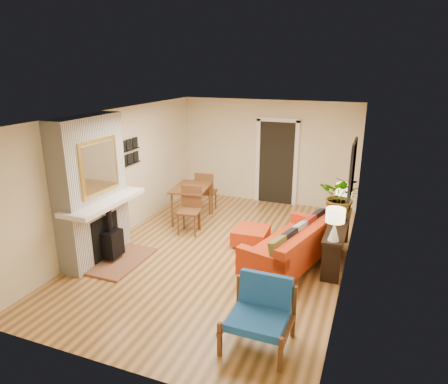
{
  "coord_description": "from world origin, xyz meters",
  "views": [
    {
      "loc": [
        2.56,
        -6.38,
        3.4
      ],
      "look_at": [
        0.0,
        0.2,
        1.15
      ],
      "focal_mm": 32.0,
      "sensor_mm": 36.0,
      "label": 1
    }
  ],
  "objects_px": {
    "blue_chair": "(261,309)",
    "dining_table": "(195,194)",
    "console_table": "(338,231)",
    "lamp_far": "(344,194)",
    "ottoman": "(251,235)",
    "lamp_near": "(335,221)",
    "houseplant": "(341,197)",
    "sofa": "(294,246)"
  },
  "relations": [
    {
      "from": "dining_table",
      "to": "lamp_far",
      "type": "bearing_deg",
      "value": -2.92
    },
    {
      "from": "lamp_far",
      "to": "houseplant",
      "type": "distance_m",
      "value": 0.4
    },
    {
      "from": "sofa",
      "to": "console_table",
      "type": "distance_m",
      "value": 0.85
    },
    {
      "from": "dining_table",
      "to": "houseplant",
      "type": "distance_m",
      "value": 3.28
    },
    {
      "from": "sofa",
      "to": "blue_chair",
      "type": "distance_m",
      "value": 2.17
    },
    {
      "from": "ottoman",
      "to": "lamp_far",
      "type": "xyz_separation_m",
      "value": [
        1.64,
        0.58,
        0.87
      ]
    },
    {
      "from": "sofa",
      "to": "blue_chair",
      "type": "height_order",
      "value": "blue_chair"
    },
    {
      "from": "dining_table",
      "to": "lamp_far",
      "type": "distance_m",
      "value": 3.23
    },
    {
      "from": "sofa",
      "to": "console_table",
      "type": "xyz_separation_m",
      "value": [
        0.68,
        0.46,
        0.21
      ]
    },
    {
      "from": "lamp_near",
      "to": "houseplant",
      "type": "height_order",
      "value": "houseplant"
    },
    {
      "from": "console_table",
      "to": "lamp_near",
      "type": "xyz_separation_m",
      "value": [
        0.0,
        -0.78,
        0.49
      ]
    },
    {
      "from": "blue_chair",
      "to": "houseplant",
      "type": "height_order",
      "value": "houseplant"
    },
    {
      "from": "blue_chair",
      "to": "dining_table",
      "type": "bearing_deg",
      "value": 126.4
    },
    {
      "from": "ottoman",
      "to": "lamp_far",
      "type": "height_order",
      "value": "lamp_far"
    },
    {
      "from": "blue_chair",
      "to": "dining_table",
      "type": "xyz_separation_m",
      "value": [
        -2.55,
        3.46,
        0.2
      ]
    },
    {
      "from": "sofa",
      "to": "lamp_far",
      "type": "relative_size",
      "value": 4.18
    },
    {
      "from": "blue_chair",
      "to": "console_table",
      "type": "height_order",
      "value": "blue_chair"
    },
    {
      "from": "console_table",
      "to": "lamp_far",
      "type": "relative_size",
      "value": 3.43
    },
    {
      "from": "console_table",
      "to": "dining_table",
      "type": "bearing_deg",
      "value": 165.57
    },
    {
      "from": "lamp_near",
      "to": "lamp_far",
      "type": "relative_size",
      "value": 1.0
    },
    {
      "from": "blue_chair",
      "to": "lamp_near",
      "type": "xyz_separation_m",
      "value": [
        0.66,
        1.85,
        0.61
      ]
    },
    {
      "from": "blue_chair",
      "to": "lamp_near",
      "type": "height_order",
      "value": "lamp_near"
    },
    {
      "from": "houseplant",
      "to": "lamp_far",
      "type": "bearing_deg",
      "value": 88.54
    },
    {
      "from": "dining_table",
      "to": "houseplant",
      "type": "height_order",
      "value": "houseplant"
    },
    {
      "from": "blue_chair",
      "to": "console_table",
      "type": "bearing_deg",
      "value": 76.01
    },
    {
      "from": "ottoman",
      "to": "lamp_near",
      "type": "distance_m",
      "value": 2.05
    },
    {
      "from": "ottoman",
      "to": "dining_table",
      "type": "relative_size",
      "value": 0.37
    },
    {
      "from": "sofa",
      "to": "blue_chair",
      "type": "relative_size",
      "value": 2.67
    },
    {
      "from": "lamp_near",
      "to": "lamp_far",
      "type": "height_order",
      "value": "same"
    },
    {
      "from": "ottoman",
      "to": "houseplant",
      "type": "relative_size",
      "value": 0.84
    },
    {
      "from": "blue_chair",
      "to": "console_table",
      "type": "relative_size",
      "value": 0.46
    },
    {
      "from": "dining_table",
      "to": "console_table",
      "type": "xyz_separation_m",
      "value": [
        3.2,
        -0.82,
        -0.07
      ]
    },
    {
      "from": "dining_table",
      "to": "ottoman",
      "type": "bearing_deg",
      "value": -25.37
    },
    {
      "from": "blue_chair",
      "to": "lamp_far",
      "type": "bearing_deg",
      "value": 78.74
    },
    {
      "from": "lamp_far",
      "to": "houseplant",
      "type": "bearing_deg",
      "value": -91.46
    },
    {
      "from": "sofa",
      "to": "lamp_far",
      "type": "height_order",
      "value": "lamp_far"
    },
    {
      "from": "dining_table",
      "to": "sofa",
      "type": "bearing_deg",
      "value": -27.01
    },
    {
      "from": "sofa",
      "to": "lamp_near",
      "type": "relative_size",
      "value": 4.18
    },
    {
      "from": "ottoman",
      "to": "lamp_near",
      "type": "bearing_deg",
      "value": -27.67
    },
    {
      "from": "sofa",
      "to": "ottoman",
      "type": "bearing_deg",
      "value": 150.43
    },
    {
      "from": "sofa",
      "to": "dining_table",
      "type": "xyz_separation_m",
      "value": [
        -2.53,
        1.29,
        0.29
      ]
    },
    {
      "from": "sofa",
      "to": "ottoman",
      "type": "xyz_separation_m",
      "value": [
        -0.96,
        0.55,
        -0.17
      ]
    }
  ]
}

